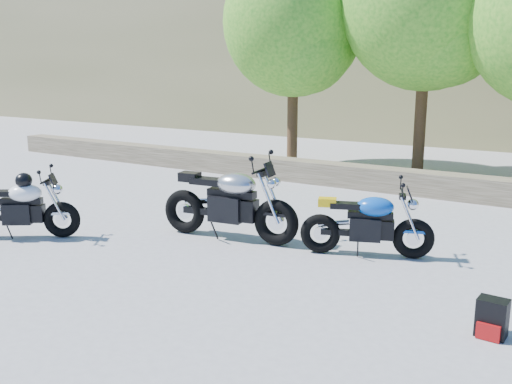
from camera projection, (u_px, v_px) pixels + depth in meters
ground at (208, 254)px, 8.22m from camera, size 90.00×90.00×0.00m
stone_wall at (354, 176)px, 12.73m from camera, size 22.00×0.55×0.50m
tree_decid_left at (296, 27)px, 14.59m from camera, size 3.67×3.67×5.62m
tree_decid_mid at (431, 5)px, 13.14m from camera, size 4.08×4.08×6.24m
silver_bike at (230, 204)px, 8.81m from camera, size 2.32×0.73×1.16m
white_bike at (18, 206)px, 8.89m from camera, size 1.64×1.16×1.04m
blue_bike at (368, 224)px, 8.04m from camera, size 1.81×0.85×0.95m
backpack at (492, 319)px, 5.66m from camera, size 0.30×0.26×0.39m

